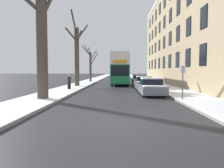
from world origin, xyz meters
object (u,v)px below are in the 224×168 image
bare_tree_left_1 (77,54)px  bare_tree_left_2 (90,64)px  parked_car_0 (151,87)px  parked_car_1 (144,83)px  bare_tree_left_0 (42,38)px  parked_car_2 (139,81)px  pedestrian_left_sidewalk (69,82)px  street_sign_post (183,81)px  double_decker_bus (120,68)px

bare_tree_left_1 → bare_tree_left_2: 11.70m
parked_car_0 → parked_car_1: parked_car_1 is taller
bare_tree_left_0 → parked_car_2: bearing=62.6°
pedestrian_left_sidewalk → bare_tree_left_0: bearing=-116.8°
pedestrian_left_sidewalk → street_sign_post: (9.16, -7.96, 0.47)m
parked_car_1 → parked_car_2: parked_car_2 is taller
bare_tree_left_1 → parked_car_1: bearing=-23.4°
bare_tree_left_1 → double_decker_bus: bare_tree_left_1 is taller
parked_car_0 → double_decker_bus: bearing=100.1°
bare_tree_left_2 → parked_car_0: 21.93m
double_decker_bus → bare_tree_left_1: bearing=-133.4°
bare_tree_left_1 → double_decker_bus: size_ratio=0.79×
parked_car_1 → street_sign_post: size_ratio=1.72×
bare_tree_left_2 → parked_car_0: (7.73, -20.37, -2.50)m
parked_car_1 → parked_car_2: bearing=90.0°
double_decker_bus → parked_car_2: size_ratio=2.57×
pedestrian_left_sidewalk → street_sign_post: bearing=-67.5°
parked_car_2 → street_sign_post: (1.39, -15.38, 0.66)m
bare_tree_left_1 → bare_tree_left_2: size_ratio=1.31×
bare_tree_left_0 → street_sign_post: bearing=-2.2°
bare_tree_left_0 → double_decker_bus: bare_tree_left_0 is taller
bare_tree_left_0 → bare_tree_left_1: (-0.08, 12.50, -0.06)m
parked_car_1 → street_sign_post: 9.56m
bare_tree_left_1 → pedestrian_left_sidewalk: size_ratio=5.50×
double_decker_bus → parked_car_1: double_decker_bus is taller
bare_tree_left_2 → parked_car_2: bare_tree_left_2 is taller
parked_car_0 → bare_tree_left_1: bearing=132.2°
parked_car_0 → parked_car_1: (-0.00, 5.30, 0.01)m
bare_tree_left_2 → double_decker_bus: bare_tree_left_2 is taller
street_sign_post → double_decker_bus: bearing=102.1°
street_sign_post → bare_tree_left_1: bearing=125.8°
bare_tree_left_2 → double_decker_bus: 7.97m
double_decker_bus → street_sign_post: (3.95, -18.48, -1.15)m
bare_tree_left_0 → parked_car_2: 17.30m
pedestrian_left_sidewalk → street_sign_post: street_sign_post is taller
parked_car_1 → pedestrian_left_sidewalk: 7.91m
double_decker_bus → parked_car_0: (2.56, -14.35, -1.84)m
double_decker_bus → pedestrian_left_sidewalk: double_decker_bus is taller
pedestrian_left_sidewalk → street_sign_post: 12.14m
parked_car_1 → bare_tree_left_1: bearing=156.6°
bare_tree_left_0 → bare_tree_left_1: 12.50m
double_decker_bus → street_sign_post: double_decker_bus is taller
bare_tree_left_0 → street_sign_post: size_ratio=3.60×
bare_tree_left_1 → double_decker_bus: bearing=46.6°
bare_tree_left_2 → bare_tree_left_0: bearing=-90.2°
bare_tree_left_1 → bare_tree_left_0: bearing=-89.6°
parked_car_0 → pedestrian_left_sidewalk: pedestrian_left_sidewalk is taller
bare_tree_left_2 → parked_car_0: bare_tree_left_2 is taller
bare_tree_left_0 → street_sign_post: bare_tree_left_0 is taller
street_sign_post → parked_car_0: bearing=108.6°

